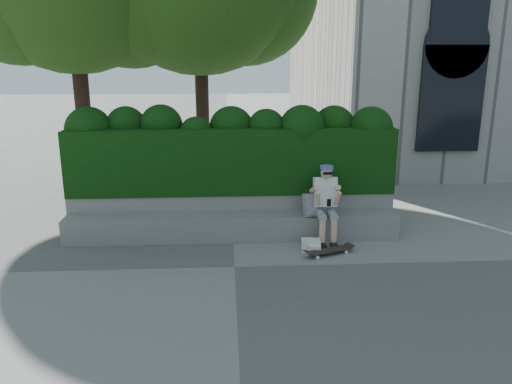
{
  "coord_description": "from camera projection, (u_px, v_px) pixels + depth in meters",
  "views": [
    {
      "loc": [
        -0.1,
        -7.29,
        3.18
      ],
      "look_at": [
        0.4,
        1.0,
        0.95
      ],
      "focal_mm": 35.0,
      "sensor_mm": 36.0,
      "label": 1
    }
  ],
  "objects": [
    {
      "name": "planter_wall",
      "position": [
        233.0,
        212.0,
        9.43
      ],
      "size": [
        6.0,
        0.5,
        0.75
      ],
      "primitive_type": "cube",
      "color": "gray",
      "rests_on": "ground"
    },
    {
      "name": "ground",
      "position": [
        235.0,
        267.0,
        7.86
      ],
      "size": [
        80.0,
        80.0,
        0.0
      ],
      "primitive_type": "plane",
      "color": "slate",
      "rests_on": "ground"
    },
    {
      "name": "person",
      "position": [
        326.0,
        201.0,
        8.79
      ],
      "size": [
        0.4,
        0.76,
        1.38
      ],
      "color": "gray",
      "rests_on": "ground"
    },
    {
      "name": "skateboard",
      "position": [
        329.0,
        250.0,
        8.35
      ],
      "size": [
        0.82,
        0.48,
        0.08
      ],
      "rotation": [
        0.0,
        0.0,
        0.38
      ],
      "color": "black",
      "rests_on": "ground"
    },
    {
      "name": "hedge",
      "position": [
        232.0,
        159.0,
        9.39
      ],
      "size": [
        6.0,
        1.0,
        1.2
      ],
      "primitive_type": "cube",
      "color": "black",
      "rests_on": "planter_wall"
    },
    {
      "name": "backpack_ground",
      "position": [
        311.0,
        245.0,
        8.49
      ],
      "size": [
        0.34,
        0.25,
        0.2
      ],
      "primitive_type": "cube",
      "rotation": [
        0.0,
        0.0,
        -0.1
      ],
      "color": "silver",
      "rests_on": "ground"
    },
    {
      "name": "backpack_plaid",
      "position": [
        312.0,
        205.0,
        8.88
      ],
      "size": [
        0.31,
        0.22,
        0.41
      ],
      "primitive_type": "cube",
      "rotation": [
        0.0,
        0.0,
        0.26
      ],
      "color": "#A4A4A8",
      "rests_on": "bench_ledge"
    },
    {
      "name": "bench_ledge",
      "position": [
        233.0,
        227.0,
        9.01
      ],
      "size": [
        6.0,
        0.45,
        0.45
      ],
      "primitive_type": "cube",
      "color": "gray",
      "rests_on": "ground"
    }
  ]
}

